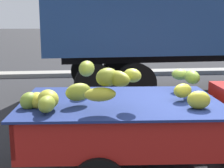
{
  "coord_description": "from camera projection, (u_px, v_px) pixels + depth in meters",
  "views": [
    {
      "loc": [
        -1.94,
        -4.07,
        2.12
      ],
      "look_at": [
        -1.43,
        0.37,
        1.23
      ],
      "focal_mm": 49.75,
      "sensor_mm": 36.0,
      "label": 1
    }
  ],
  "objects": [
    {
      "name": "curb_strip",
      "position": [
        124.0,
        73.0,
        12.84
      ],
      "size": [
        80.0,
        0.8,
        0.16
      ],
      "primitive_type": "cube",
      "color": "gray",
      "rests_on": "ground"
    },
    {
      "name": "ground",
      "position": [
        210.0,
        168.0,
        4.6
      ],
      "size": [
        220.0,
        220.0,
        0.0
      ],
      "primitive_type": "plane",
      "color": "#28282B"
    }
  ]
}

